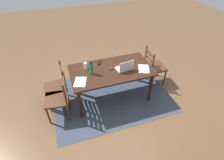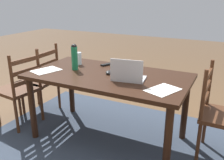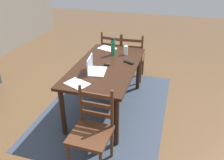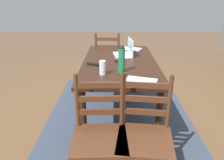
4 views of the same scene
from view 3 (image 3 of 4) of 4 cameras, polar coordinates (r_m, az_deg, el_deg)
ground_plane at (r=3.90m, az=-1.34°, el=-6.68°), size 14.00×14.00×0.00m
area_rug at (r=3.89m, az=-1.34°, el=-6.64°), size 2.61×1.88×0.01m
dining_table at (r=3.55m, az=-1.46°, el=2.26°), size 1.69×0.90×0.77m
chair_left_near at (r=2.72m, az=-4.96°, el=-12.42°), size 0.45×0.45×0.95m
chair_right_near at (r=4.60m, az=4.99°, el=5.56°), size 0.46×0.46×0.95m
chair_right_far at (r=4.68m, az=0.55°, el=6.06°), size 0.49×0.49×0.95m
laptop at (r=3.29m, az=-4.34°, el=2.88°), size 0.35×0.26×0.23m
water_bottle at (r=3.83m, az=0.22°, el=8.19°), size 0.07×0.07×0.29m
drinking_glass at (r=3.88m, az=3.34°, el=7.21°), size 0.07×0.07×0.15m
computer_mouse at (r=3.51m, az=-1.19°, el=3.87°), size 0.08×0.11×0.03m
tv_remote at (r=3.59m, az=4.09°, el=4.29°), size 0.12×0.17×0.02m
paper_stack_left at (r=3.04m, az=-8.45°, el=-0.84°), size 0.31×0.35×0.00m
paper_stack_right at (r=4.16m, az=-1.17°, el=7.69°), size 0.29×0.35×0.00m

